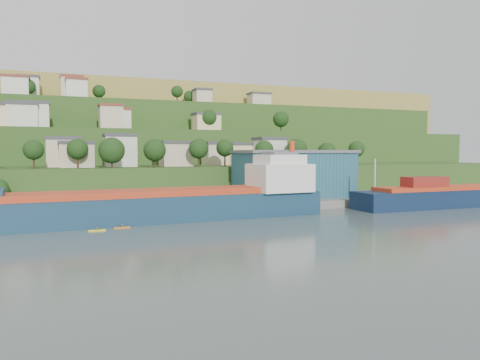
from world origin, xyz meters
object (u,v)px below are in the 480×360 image
cargo_ship_near (168,206)px  cargo_ship_far (460,196)px  warehouse (293,173)px  kayak_orange (122,227)px

cargo_ship_near → cargo_ship_far: size_ratio=1.27×
cargo_ship_near → warehouse: (39.26, 18.47, 5.41)m
warehouse → kayak_orange: (-49.72, -25.53, -8.21)m
cargo_ship_far → kayak_orange: size_ratio=19.36×
cargo_ship_far → warehouse: warehouse is taller
cargo_ship_far → kayak_orange: 88.64m
cargo_ship_near → warehouse: bearing=21.9°
cargo_ship_far → kayak_orange: (-88.50, -4.48, -2.28)m
warehouse → cargo_ship_near: bearing=-152.4°
cargo_ship_far → cargo_ship_near: bearing=178.3°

